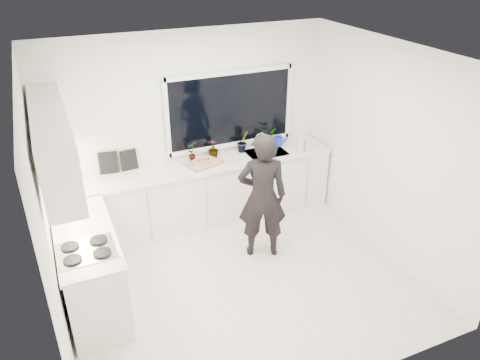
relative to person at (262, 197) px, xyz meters
name	(u,v)px	position (x,y,z in m)	size (l,w,h in m)	color
floor	(240,280)	(-0.48, -0.41, -0.86)	(4.00, 3.50, 0.02)	beige
wall_back	(190,128)	(-0.48, 1.35, 0.50)	(4.00, 0.02, 2.70)	white
wall_left	(44,222)	(-2.49, -0.41, 0.50)	(0.02, 3.50, 2.70)	white
wall_right	(389,152)	(1.53, -0.41, 0.50)	(0.02, 3.50, 2.70)	white
ceiling	(241,56)	(-0.48, -0.41, 1.86)	(4.00, 3.50, 0.02)	white
window	(230,110)	(0.12, 1.31, 0.70)	(1.80, 0.02, 1.00)	black
base_cabinets_back	(200,195)	(-0.48, 1.04, -0.41)	(3.92, 0.58, 0.88)	white
base_cabinets_left	(91,269)	(-2.15, -0.06, -0.41)	(0.58, 1.60, 0.88)	white
countertop_back	(199,166)	(-0.48, 1.03, 0.05)	(3.94, 0.62, 0.04)	silver
countertop_left	(84,235)	(-2.15, -0.06, 0.05)	(0.62, 1.60, 0.04)	silver
upper_cabinets	(53,143)	(-2.27, 0.29, 1.00)	(0.34, 2.10, 0.70)	white
sink	(266,155)	(0.57, 1.04, 0.02)	(0.58, 0.42, 0.14)	silver
faucet	(261,140)	(0.57, 1.24, 0.18)	(0.03, 0.03, 0.22)	silver
stovetop	(86,250)	(-2.17, -0.41, 0.09)	(0.56, 0.48, 0.03)	black
person	(262,197)	(0.00, 0.00, 0.00)	(0.62, 0.40, 1.69)	black
pizza_tray	(203,164)	(-0.41, 1.01, 0.09)	(0.50, 0.37, 0.03)	silver
pizza	(203,163)	(-0.41, 1.01, 0.11)	(0.45, 0.32, 0.01)	red
watering_can	(278,141)	(0.85, 1.20, 0.14)	(0.14, 0.14, 0.13)	#1531C9
paper_towel_roll	(55,178)	(-2.33, 1.14, 0.20)	(0.11, 0.11, 0.26)	white
knife_block	(61,177)	(-2.26, 1.18, 0.18)	(0.13, 0.10, 0.22)	olive
utensil_crock	(61,210)	(-2.33, 0.39, 0.15)	(0.13, 0.13, 0.16)	#B1B0B5
picture_frame_large	(129,160)	(-1.37, 1.28, 0.21)	(0.22, 0.02, 0.28)	black
picture_frame_small	(109,163)	(-1.64, 1.28, 0.22)	(0.25, 0.02, 0.30)	black
herb_plants	(244,142)	(0.28, 1.20, 0.22)	(1.41, 0.33, 0.32)	#26662D
soap_bottles	(303,142)	(1.09, 0.89, 0.21)	(0.24, 0.16, 0.30)	#D8BF66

